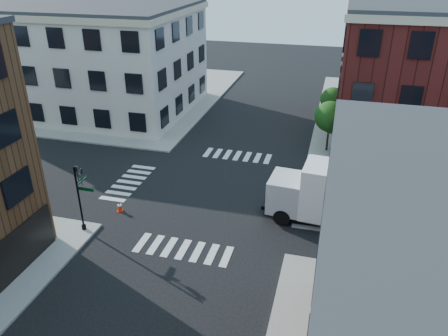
% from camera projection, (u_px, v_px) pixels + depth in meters
% --- Properties ---
extents(ground, '(120.00, 120.00, 0.00)m').
position_uv_depth(ground, '(215.00, 194.00, 32.34)').
color(ground, black).
rests_on(ground, ground).
extents(sidewalk_nw, '(30.00, 30.00, 0.15)m').
position_uv_depth(sidewalk_nw, '(102.00, 93.00, 55.36)').
color(sidewalk_nw, gray).
rests_on(sidewalk_nw, ground).
extents(building_nw, '(22.00, 16.00, 11.00)m').
position_uv_depth(building_nw, '(90.00, 59.00, 48.16)').
color(building_nw, silver).
rests_on(building_nw, ground).
extents(tree_near, '(2.69, 2.69, 4.49)m').
position_uv_depth(tree_near, '(331.00, 118.00, 37.81)').
color(tree_near, black).
rests_on(tree_near, ground).
extents(tree_far, '(2.43, 2.43, 4.07)m').
position_uv_depth(tree_far, '(333.00, 101.00, 43.12)').
color(tree_far, black).
rests_on(tree_far, ground).
extents(signal_pole, '(1.29, 1.24, 4.60)m').
position_uv_depth(signal_pole, '(80.00, 191.00, 26.86)').
color(signal_pole, black).
rests_on(signal_pole, ground).
extents(box_truck, '(9.30, 3.47, 4.13)m').
position_uv_depth(box_truck, '(342.00, 197.00, 27.71)').
color(box_truck, white).
rests_on(box_truck, ground).
extents(traffic_cone, '(0.50, 0.50, 0.74)m').
position_uv_depth(traffic_cone, '(120.00, 207.00, 30.02)').
color(traffic_cone, red).
rests_on(traffic_cone, ground).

